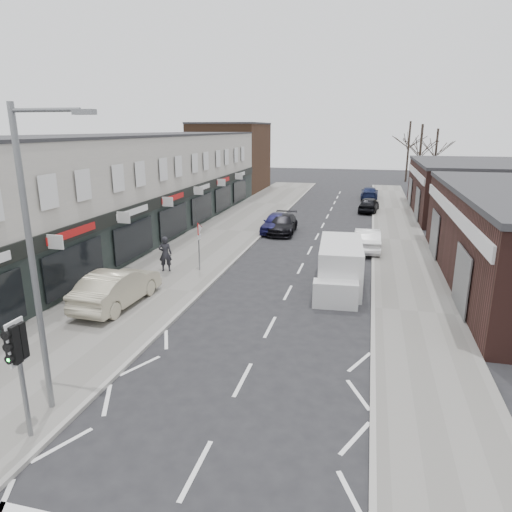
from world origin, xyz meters
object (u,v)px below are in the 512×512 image
Objects in this scene: parked_car_right_c at (370,193)px; warning_sign at (199,233)px; traffic_light at (18,352)px; street_lamp at (36,249)px; parked_car_right_b at (369,205)px; parked_car_left_a at (277,222)px; pedestrian at (165,254)px; sedan_on_pavement at (117,287)px; parked_car_right_a at (367,240)px; parked_car_left_b at (283,224)px; white_van at (340,267)px.

warning_sign is at bearing 75.00° from parked_car_right_c.
warning_sign is 0.61× the size of parked_car_right_c.
street_lamp reaches higher than traffic_light.
street_lamp reaches higher than parked_car_right_b.
traffic_light reaches higher than parked_car_left_a.
pedestrian is 0.46× the size of parked_car_right_b.
parked_car_right_a is at bearing -127.42° from sedan_on_pavement.
traffic_light reaches higher than parked_car_left_b.
parked_car_right_a is (8.03, 19.62, -3.90)m from street_lamp.
warning_sign is (-0.63, 12.80, -2.42)m from street_lamp.
street_lamp is 23.85m from parked_car_left_a.
parked_car_right_a reaches higher than parked_car_left_b.
parked_car_left_a is (3.78, 11.26, -0.33)m from pedestrian.
white_van is 1.33× the size of parked_car_left_a.
parked_car_left_b is at bearing -13.39° from parked_car_left_a.
warning_sign is 5.95m from sedan_on_pavement.
warning_sign is 10.98m from parked_car_left_a.
traffic_light reaches higher than sedan_on_pavement.
white_van is at bearing 162.11° from pedestrian.
pedestrian is 0.44× the size of parked_car_left_a.
traffic_light is 13.75m from pedestrian.
pedestrian is (-2.50, 13.45, -1.34)m from traffic_light.
white_van is 1.41× the size of parked_car_right_b.
traffic_light is 22.34m from parked_car_right_a.
parked_car_right_c is at bearing -92.65° from parked_car_right_a.
pedestrian is 11.88m from parked_car_left_a.
parked_car_right_a is at bearing 95.97° from parked_car_right_b.
warning_sign is 0.58× the size of parked_car_left_b.
traffic_light is 0.66× the size of parked_car_left_b.
warning_sign is 1.42× the size of pedestrian.
pedestrian is (-2.38, 12.23, -3.55)m from street_lamp.
pedestrian is at bearing 70.37° from parked_car_right_b.
warning_sign is 0.56× the size of sedan_on_pavement.
white_van is at bearing -4.99° from warning_sign.
parked_car_right_a is at bearing 69.23° from traffic_light.
parked_car_right_c is at bearing 79.32° from street_lamp.
street_lamp is 1.95× the size of parked_car_right_b.
sedan_on_pavement is (-2.44, 8.45, -1.50)m from traffic_light.
street_lamp reaches higher than parked_car_left_a.
warning_sign reaches higher than parked_car_left_a.
warning_sign is 2.15m from pedestrian.
parked_car_left_b is 1.06× the size of parked_car_right_c.
white_van is (6.83, 12.15, -3.58)m from street_lamp.
parked_car_right_c is at bearing -126.29° from pedestrian.
white_van is at bearing 60.67° from street_lamp.
pedestrian is 24.08m from parked_car_right_b.
street_lamp is (-0.13, 1.22, 2.20)m from traffic_light.
white_van is at bearing -149.29° from sedan_on_pavement.
street_lamp is 1.39× the size of white_van.
parked_car_right_b is (8.66, 21.15, -1.50)m from warning_sign.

